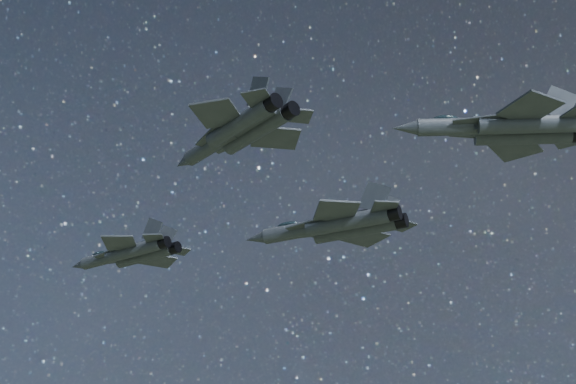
% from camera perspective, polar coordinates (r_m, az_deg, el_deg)
% --- Properties ---
extents(jet_lead, '(16.03, 11.18, 4.03)m').
position_cam_1_polar(jet_lead, '(100.50, -10.10, -3.91)').
color(jet_lead, '#343B41').
extents(jet_left, '(19.75, 14.13, 5.06)m').
position_cam_1_polar(jet_left, '(97.76, 3.27, -2.17)').
color(jet_left, '#343B41').
extents(jet_right, '(15.20, 9.97, 3.91)m').
position_cam_1_polar(jet_right, '(71.98, -3.18, 4.02)').
color(jet_right, '#343B41').
extents(jet_slot, '(17.51, 11.56, 4.48)m').
position_cam_1_polar(jet_slot, '(79.94, 14.07, 4.04)').
color(jet_slot, '#343B41').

